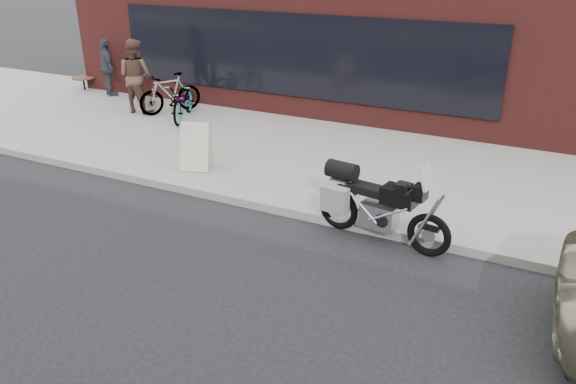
{
  "coord_description": "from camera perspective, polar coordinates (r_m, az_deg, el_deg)",
  "views": [
    {
      "loc": [
        4.11,
        -3.55,
        4.19
      ],
      "look_at": [
        0.75,
        3.22,
        0.85
      ],
      "focal_mm": 35.0,
      "sensor_mm": 36.0,
      "label": 1
    }
  ],
  "objects": [
    {
      "name": "sandwich_sign",
      "position": [
        11.1,
        -9.29,
        4.7
      ],
      "size": [
        0.7,
        0.67,
        0.92
      ],
      "rotation": [
        0.0,
        0.0,
        0.29
      ],
      "color": "beige",
      "rests_on": "near_sidewalk"
    },
    {
      "name": "cafe_table",
      "position": [
        18.33,
        -20.09,
        10.8
      ],
      "size": [
        0.66,
        0.66,
        0.37
      ],
      "color": "black",
      "rests_on": "near_sidewalk"
    },
    {
      "name": "motorcycle",
      "position": [
        8.57,
        8.68,
        -1.23
      ],
      "size": [
        2.17,
        0.73,
        1.38
      ],
      "rotation": [
        0.0,
        0.0,
        -0.15
      ],
      "color": "black",
      "rests_on": "ground"
    },
    {
      "name": "bicycle_front",
      "position": [
        14.43,
        -10.61,
        9.1
      ],
      "size": [
        1.25,
        1.88,
        0.93
      ],
      "primitive_type": "imported",
      "rotation": [
        0.0,
        0.0,
        0.4
      ],
      "color": "gray",
      "rests_on": "near_sidewalk"
    },
    {
      "name": "ground",
      "position": [
        6.86,
        -18.5,
        -15.28
      ],
      "size": [
        120.0,
        120.0,
        0.0
      ],
      "primitive_type": "plane",
      "color": "black",
      "rests_on": "ground"
    },
    {
      "name": "bicycle_rear",
      "position": [
        15.06,
        -11.89,
        9.78
      ],
      "size": [
        1.24,
        1.71,
        1.02
      ],
      "primitive_type": "imported",
      "rotation": [
        0.0,
        0.0,
        -0.5
      ],
      "color": "gray",
      "rests_on": "near_sidewalk"
    },
    {
      "name": "near_sidewalk",
      "position": [
        12.05,
        4.83,
        3.79
      ],
      "size": [
        44.0,
        6.0,
        0.15
      ],
      "primitive_type": "cube",
      "color": "gray",
      "rests_on": "ground"
    },
    {
      "name": "cafe_patron_left",
      "position": [
        15.24,
        -15.22,
        11.31
      ],
      "size": [
        0.92,
        0.72,
        1.89
      ],
      "primitive_type": "imported",
      "rotation": [
        0.0,
        0.0,
        3.15
      ],
      "color": "#50352B",
      "rests_on": "near_sidewalk"
    },
    {
      "name": "storefront",
      "position": [
        18.67,
        7.51,
        17.69
      ],
      "size": [
        14.0,
        10.07,
        4.5
      ],
      "color": "#531D1B",
      "rests_on": "ground"
    },
    {
      "name": "cafe_patron_right",
      "position": [
        17.25,
        -17.87,
        11.95
      ],
      "size": [
        1.02,
        0.83,
        1.63
      ],
      "primitive_type": "imported",
      "rotation": [
        0.0,
        0.0,
        2.6
      ],
      "color": "#31333F",
      "rests_on": "near_sidewalk"
    }
  ]
}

